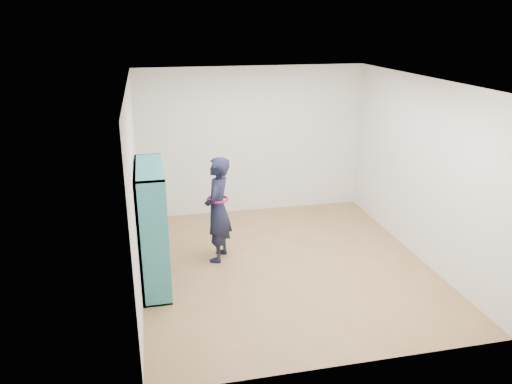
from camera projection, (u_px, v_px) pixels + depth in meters
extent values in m
plane|color=olive|center=(285.00, 265.00, 7.17)|extent=(4.50, 4.50, 0.00)
plane|color=white|center=(289.00, 81.00, 6.31)|extent=(4.50, 4.50, 0.00)
cube|color=silver|center=(135.00, 189.00, 6.33)|extent=(0.02, 4.50, 2.60)
cube|color=silver|center=(421.00, 170.00, 7.15)|extent=(0.02, 4.50, 2.60)
cube|color=silver|center=(252.00, 141.00, 8.81)|extent=(4.00, 0.02, 2.60)
cube|color=silver|center=(352.00, 250.00, 4.67)|extent=(4.00, 0.02, 2.60)
cube|color=#27757B|center=(154.00, 246.00, 5.88)|extent=(0.36, 0.03, 1.62)
cube|color=#27757B|center=(152.00, 210.00, 6.98)|extent=(0.36, 0.03, 1.62)
cube|color=#27757B|center=(157.00, 281.00, 6.69)|extent=(0.36, 1.22, 0.03)
cube|color=#27757B|center=(148.00, 167.00, 6.16)|extent=(0.36, 1.22, 0.03)
cube|color=#27757B|center=(140.00, 228.00, 6.39)|extent=(0.03, 1.22, 1.62)
cube|color=#27757B|center=(153.00, 233.00, 6.25)|extent=(0.33, 0.03, 1.57)
cube|color=#27757B|center=(152.00, 221.00, 6.61)|extent=(0.33, 0.03, 1.57)
cube|color=#27757B|center=(155.00, 254.00, 6.56)|extent=(0.33, 1.17, 0.03)
cube|color=#27757B|center=(153.00, 227.00, 6.43)|extent=(0.33, 1.17, 0.03)
cube|color=#27757B|center=(151.00, 198.00, 6.30)|extent=(0.33, 1.17, 0.03)
cube|color=beige|center=(159.00, 293.00, 6.31)|extent=(0.22, 0.14, 0.06)
cube|color=black|center=(158.00, 261.00, 6.11)|extent=(0.18, 0.16, 0.23)
cube|color=maroon|center=(156.00, 231.00, 5.98)|extent=(0.18, 0.16, 0.23)
cube|color=silver|center=(153.00, 206.00, 5.92)|extent=(0.22, 0.14, 0.06)
cube|color=navy|center=(159.00, 274.00, 6.60)|extent=(0.18, 0.16, 0.23)
cube|color=brown|center=(157.00, 245.00, 6.45)|extent=(0.18, 0.16, 0.30)
cube|color=#BFB28C|center=(154.00, 223.00, 6.41)|extent=(0.22, 0.14, 0.09)
cube|color=#26594C|center=(153.00, 190.00, 6.21)|extent=(0.18, 0.16, 0.22)
cube|color=beige|center=(158.00, 261.00, 6.96)|extent=(0.18, 0.16, 0.21)
cube|color=black|center=(155.00, 238.00, 6.90)|extent=(0.22, 0.14, 0.09)
cube|color=maroon|center=(154.00, 206.00, 6.69)|extent=(0.18, 0.16, 0.29)
cube|color=silver|center=(152.00, 179.00, 6.56)|extent=(0.18, 0.16, 0.26)
imported|color=black|center=(218.00, 210.00, 7.11)|extent=(0.56, 0.66, 1.55)
torus|color=#AE0D57|center=(217.00, 199.00, 7.06)|extent=(0.42, 0.42, 0.04)
cube|color=silver|center=(209.00, 200.00, 7.20)|extent=(0.04, 0.10, 0.14)
cube|color=black|center=(209.00, 200.00, 7.20)|extent=(0.03, 0.09, 0.14)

